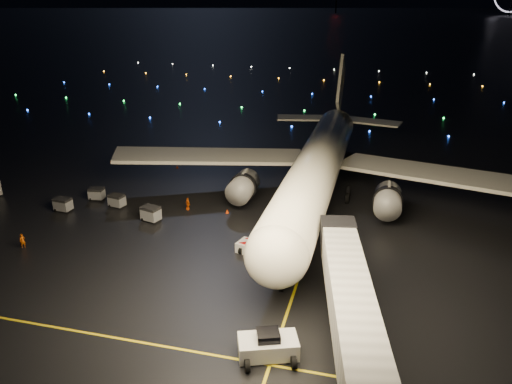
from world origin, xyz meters
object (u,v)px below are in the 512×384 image
baggage_cart_0 (151,214)px  baggage_cart_3 (63,205)px  belt_loader (259,240)px  baggage_cart_2 (117,201)px  crew_c (188,204)px  pushback_tug (268,344)px  baggage_cart_1 (97,194)px  crew_a (23,241)px  airliner (322,137)px

baggage_cart_0 → baggage_cart_3: 12.33m
belt_loader → baggage_cart_2: (-21.35, 7.98, -0.93)m
baggage_cart_0 → belt_loader: bearing=-2.8°
crew_c → baggage_cart_2: baggage_cart_2 is taller
belt_loader → baggage_cart_0: bearing=177.2°
pushback_tug → baggage_cart_2: size_ratio=2.31×
belt_loader → crew_c: belt_loader is taller
baggage_cart_0 → baggage_cart_1: baggage_cart_0 is taller
crew_a → airliner: bearing=-6.3°
pushback_tug → crew_a: size_ratio=2.78×
baggage_cart_2 → baggage_cart_3: baggage_cart_3 is taller
belt_loader → baggage_cart_2: bearing=175.2°
baggage_cart_0 → baggage_cart_3: size_ratio=1.06×
baggage_cart_1 → baggage_cart_2: bearing=-28.6°
baggage_cart_1 → crew_a: bearing=-98.8°
crew_a → baggage_cart_1: 14.49m
baggage_cart_3 → baggage_cart_2: bearing=31.4°
pushback_tug → crew_a: (-30.29, 10.56, -0.27)m
pushback_tug → baggage_cart_2: 34.96m
baggage_cart_0 → baggage_cart_1: (-10.17, 4.49, -0.11)m
baggage_cart_3 → airliner: bearing=29.5°
crew_c → baggage_cart_2: (-9.44, -1.32, 0.01)m
pushback_tug → baggage_cart_3: 37.98m
crew_c → baggage_cart_3: baggage_cart_3 is taller
pushback_tug → crew_a: bearing=140.4°
crew_c → baggage_cart_0: size_ratio=0.76×
crew_a → baggage_cart_2: 13.66m
baggage_cart_1 → belt_loader: bearing=-27.6°
pushback_tug → crew_c: 29.77m
airliner → baggage_cart_0: airliner is taller
airliner → baggage_cart_3: bearing=-155.5°
belt_loader → crew_a: size_ratio=4.45×
pushback_tug → airliner: bearing=70.7°
baggage_cart_0 → baggage_cart_2: (-6.27, 2.94, -0.09)m
baggage_cart_0 → pushback_tug: bearing=-30.7°
belt_loader → crew_c: size_ratio=4.37×
pushback_tug → baggage_cart_3: bearing=126.9°
airliner → crew_a: 38.88m
pushback_tug → baggage_cart_0: size_ratio=2.09×
baggage_cart_2 → crew_c: bearing=19.2°
pushback_tug → baggage_cart_2: bearing=117.4°
crew_c → belt_loader: bearing=0.1°
baggage_cart_0 → baggage_cart_2: size_ratio=1.11×
belt_loader → crew_c: 15.14m
pushback_tug → crew_c: size_ratio=2.73×
crew_c → baggage_cart_1: crew_c is taller
airliner → baggage_cart_1: 31.56m
belt_loader → baggage_cart_3: bearing=-174.7°
belt_loader → baggage_cart_3: belt_loader is taller
airliner → pushback_tug: size_ratio=12.77×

